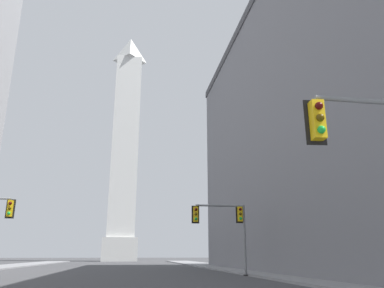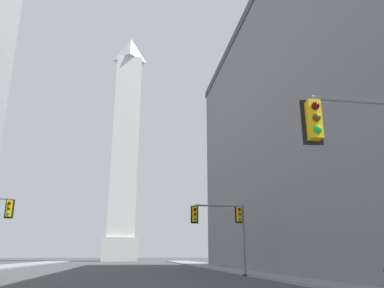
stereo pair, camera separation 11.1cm
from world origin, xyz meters
name	(u,v)px [view 1 (the left image)]	position (x,y,z in m)	size (l,w,h in m)	color
sidewalk_right	(249,271)	(13.12, 32.95, 0.07)	(5.00, 109.84, 0.15)	gray
obelisk	(125,145)	(0.00, 91.53, 28.49)	(8.15, 8.15, 59.59)	silver
traffic_light_mid_right	(226,221)	(9.16, 25.60, 3.90)	(4.19, 0.51, 5.16)	slate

